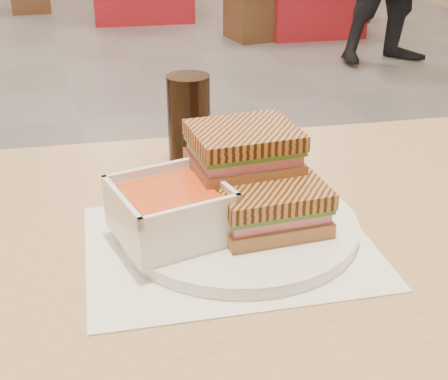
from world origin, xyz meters
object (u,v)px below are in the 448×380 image
object	(u,v)px
soup_bowl	(170,213)
panini_lower	(269,205)
main_table	(181,314)
cola_glass	(189,121)
plate	(239,225)
bg_chair_1l	(255,11)

from	to	relation	value
soup_bowl	panini_lower	xyz separation A→B (m)	(0.12, -0.02, -0.00)
main_table	cola_glass	size ratio (longest dim) A/B	8.90
plate	soup_bowl	size ratio (longest dim) A/B	2.06
plate	cola_glass	xyz separation A→B (m)	(-0.01, 0.23, 0.06)
panini_lower	cola_glass	bearing A→B (deg)	97.97
main_table	cola_glass	distance (m)	0.30
main_table	bg_chair_1l	size ratio (longest dim) A/B	2.81
main_table	soup_bowl	size ratio (longest dim) A/B	8.67
plate	bg_chair_1l	xyz separation A→B (m)	(1.56, 4.22, -0.53)
soup_bowl	cola_glass	xyz separation A→B (m)	(0.08, 0.24, 0.02)
panini_lower	bg_chair_1l	bearing A→B (deg)	70.20
soup_bowl	panini_lower	bearing A→B (deg)	-7.65
plate	bg_chair_1l	world-z (taller)	plate
bg_chair_1l	cola_glass	bearing A→B (deg)	-111.40
main_table	panini_lower	bearing A→B (deg)	-13.65
soup_bowl	plate	bearing A→B (deg)	5.56
cola_glass	panini_lower	bearing A→B (deg)	-82.03
soup_bowl	panini_lower	size ratio (longest dim) A/B	1.12
panini_lower	cola_glass	size ratio (longest dim) A/B	0.91
main_table	soup_bowl	distance (m)	0.16
panini_lower	cola_glass	distance (m)	0.26
soup_bowl	bg_chair_1l	xyz separation A→B (m)	(1.65, 4.23, -0.57)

